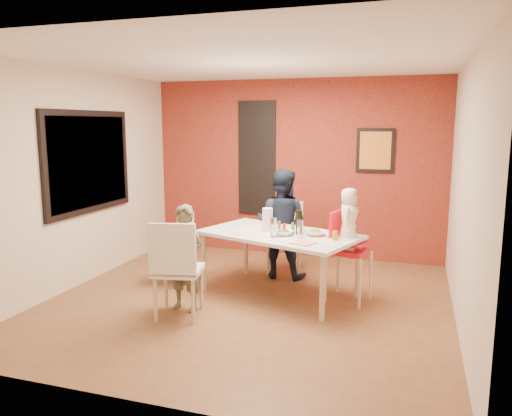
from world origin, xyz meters
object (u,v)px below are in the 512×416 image
(chair_near, at_px, (176,265))
(toddler, at_px, (348,219))
(chair_left, at_px, (178,245))
(child_far, at_px, (281,223))
(high_chair, at_px, (345,247))
(paper_towel_roll, at_px, (267,220))
(dining_table, at_px, (279,238))
(chair_far, at_px, (285,233))
(child_near, at_px, (185,258))
(wine_bottle, at_px, (299,222))

(chair_near, bearing_deg, toddler, -157.68)
(chair_near, bearing_deg, chair_left, -76.65)
(child_far, xyz_separation_m, toddler, (0.96, -0.65, 0.24))
(high_chair, relative_size, paper_towel_roll, 3.70)
(dining_table, height_order, chair_far, chair_far)
(dining_table, height_order, toddler, toddler)
(child_near, xyz_separation_m, child_far, (0.68, 1.51, 0.14))
(high_chair, relative_size, child_near, 0.88)
(wine_bottle, xyz_separation_m, paper_towel_roll, (-0.39, 0.01, 0.00))
(chair_near, height_order, chair_left, chair_near)
(toddler, bearing_deg, dining_table, 98.64)
(high_chair, distance_m, toddler, 0.34)
(chair_left, relative_size, toddler, 1.29)
(high_chair, bearing_deg, toddler, -98.00)
(chair_left, bearing_deg, toddler, 90.90)
(dining_table, relative_size, child_near, 1.74)
(dining_table, xyz_separation_m, child_near, (-0.84, -0.81, -0.10))
(chair_left, bearing_deg, paper_towel_roll, 91.99)
(chair_near, xyz_separation_m, toddler, (1.62, 1.11, 0.38))
(child_far, xyz_separation_m, wine_bottle, (0.39, -0.67, 0.17))
(child_far, bearing_deg, chair_near, 73.03)
(high_chair, bearing_deg, chair_left, 103.87)
(child_near, height_order, child_far, child_far)
(dining_table, relative_size, chair_left, 2.24)
(child_far, relative_size, paper_towel_roll, 5.17)
(paper_towel_roll, bearing_deg, dining_table, -15.88)
(chair_near, distance_m, child_far, 1.89)
(wine_bottle, bearing_deg, paper_towel_roll, 178.79)
(chair_far, bearing_deg, chair_near, -113.53)
(wine_bottle, distance_m, paper_towel_roll, 0.39)
(child_far, height_order, wine_bottle, child_far)
(dining_table, relative_size, high_chair, 1.97)
(chair_near, distance_m, chair_left, 1.16)
(toddler, bearing_deg, chair_far, 52.00)
(chair_far, bearing_deg, paper_towel_roll, -94.85)
(wine_bottle, bearing_deg, chair_far, 113.43)
(dining_table, distance_m, toddler, 0.85)
(child_near, relative_size, toddler, 1.67)
(chair_left, bearing_deg, chair_near, 24.58)
(dining_table, height_order, wine_bottle, wine_bottle)
(dining_table, relative_size, wine_bottle, 7.29)
(chair_near, xyz_separation_m, chair_left, (-0.50, 1.05, -0.08))
(toddler, bearing_deg, paper_towel_roll, 95.32)
(dining_table, distance_m, high_chair, 0.78)
(high_chair, relative_size, child_far, 0.72)
(dining_table, relative_size, child_far, 1.41)
(chair_near, relative_size, child_far, 0.72)
(chair_near, distance_m, wine_bottle, 1.55)
(chair_near, relative_size, wine_bottle, 3.75)
(chair_far, bearing_deg, child_near, -116.46)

